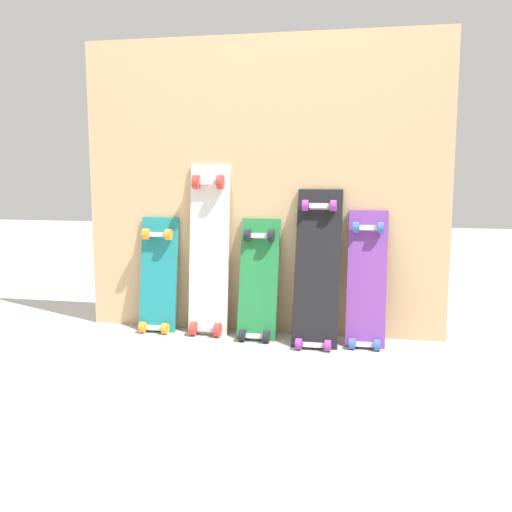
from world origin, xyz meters
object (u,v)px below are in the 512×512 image
at_px(skateboard_white, 209,256).
at_px(skateboard_green, 258,286).
at_px(skateboard_teal, 158,281).
at_px(skateboard_black, 317,275).
at_px(skateboard_purple, 367,286).

height_order(skateboard_white, skateboard_green, skateboard_white).
relative_size(skateboard_teal, skateboard_green, 1.00).
height_order(skateboard_teal, skateboard_black, skateboard_black).
bearing_deg(skateboard_black, skateboard_green, 172.52).
relative_size(skateboard_white, skateboard_black, 1.13).
bearing_deg(skateboard_purple, skateboard_white, 176.93).
distance_m(skateboard_teal, skateboard_black, 0.84).
distance_m(skateboard_green, skateboard_purple, 0.53).
height_order(skateboard_white, skateboard_black, skateboard_white).
distance_m(skateboard_white, skateboard_black, 0.57).
bearing_deg(skateboard_black, skateboard_teal, 175.37).
height_order(skateboard_white, skateboard_purple, skateboard_white).
height_order(skateboard_teal, skateboard_purple, skateboard_purple).
bearing_deg(skateboard_black, skateboard_white, 172.68).
bearing_deg(skateboard_purple, skateboard_green, 178.96).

